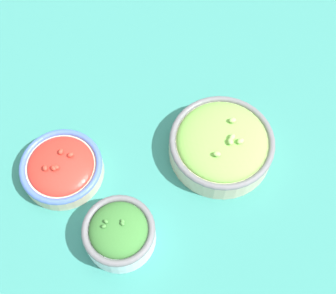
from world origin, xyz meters
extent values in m
plane|color=#337F75|center=(0.00, 0.00, 0.00)|extent=(3.00, 3.00, 0.00)
cylinder|color=beige|center=(-0.07, 0.07, 0.02)|extent=(0.20, 0.20, 0.04)
torus|color=slate|center=(-0.07, 0.07, 0.04)|extent=(0.20, 0.20, 0.01)
ellipsoid|color=#7ABC4C|center=(-0.07, 0.07, 0.04)|extent=(0.17, 0.17, 0.04)
ellipsoid|color=#99D166|center=(-0.07, 0.09, 0.07)|extent=(0.02, 0.02, 0.01)
ellipsoid|color=#99D166|center=(-0.08, 0.08, 0.07)|extent=(0.02, 0.01, 0.01)
ellipsoid|color=#99D166|center=(-0.04, 0.09, 0.07)|extent=(0.02, 0.02, 0.01)
ellipsoid|color=#99D166|center=(-0.08, 0.10, 0.07)|extent=(0.02, 0.01, 0.01)
ellipsoid|color=#99D166|center=(-0.11, 0.06, 0.07)|extent=(0.02, 0.02, 0.01)
cylinder|color=silver|center=(0.18, 0.06, 0.03)|extent=(0.12, 0.12, 0.05)
torus|color=slate|center=(0.18, 0.06, 0.05)|extent=(0.12, 0.12, 0.01)
ellipsoid|color=#387533|center=(0.18, 0.06, 0.05)|extent=(0.10, 0.10, 0.04)
ellipsoid|color=#47893D|center=(0.17, 0.06, 0.07)|extent=(0.01, 0.01, 0.01)
ellipsoid|color=#47893D|center=(0.19, 0.04, 0.07)|extent=(0.01, 0.01, 0.01)
ellipsoid|color=#47893D|center=(0.19, 0.04, 0.07)|extent=(0.01, 0.01, 0.01)
ellipsoid|color=#47893D|center=(0.17, 0.06, 0.07)|extent=(0.01, 0.01, 0.01)
cylinder|color=beige|center=(0.17, -0.11, 0.02)|extent=(0.15, 0.15, 0.03)
torus|color=#4766B7|center=(0.17, -0.11, 0.03)|extent=(0.15, 0.15, 0.01)
ellipsoid|color=red|center=(0.17, -0.11, 0.03)|extent=(0.12, 0.12, 0.03)
ellipsoid|color=red|center=(0.19, -0.12, 0.05)|extent=(0.01, 0.01, 0.01)
ellipsoid|color=red|center=(0.15, -0.13, 0.05)|extent=(0.01, 0.01, 0.01)
ellipsoid|color=red|center=(0.14, -0.11, 0.05)|extent=(0.01, 0.01, 0.01)
ellipsoid|color=red|center=(0.18, -0.11, 0.05)|extent=(0.01, 0.01, 0.01)
ellipsoid|color=red|center=(0.18, -0.11, 0.05)|extent=(0.01, 0.01, 0.01)
camera|label=1|loc=(0.29, 0.28, 0.81)|focal=50.00mm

